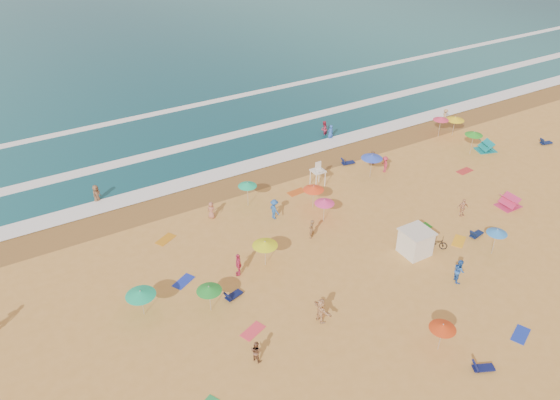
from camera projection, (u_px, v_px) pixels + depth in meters
ground at (338, 244)px, 43.76m from camera, size 220.00×220.00×0.00m
ocean at (84, 15)px, 104.86m from camera, size 220.00×140.00×0.18m
wet_sand at (263, 176)px, 52.85m from camera, size 220.00×220.00×0.00m
surf_foam at (224, 141)px, 59.21m from camera, size 200.00×18.70×0.05m
cabana at (415, 243)px, 42.26m from camera, size 2.00×2.00×2.00m
cabana_roof at (417, 232)px, 41.69m from camera, size 2.20×2.20×0.12m
bicycle at (435, 242)px, 43.12m from camera, size 1.70×1.89×0.99m
lifeguard_stand at (318, 175)px, 50.93m from camera, size 1.20×1.20×2.10m
beach_umbrellas at (378, 211)px, 44.03m from camera, size 54.15×29.22×0.79m
loungers at (434, 231)px, 44.96m from camera, size 59.37×26.03×0.34m
towels at (321, 271)px, 40.93m from camera, size 39.60×23.63×0.03m
popup_tents at (497, 170)px, 52.67m from camera, size 8.81×10.45×1.20m
beachgoers at (303, 216)px, 45.66m from camera, size 51.57×26.37×2.15m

